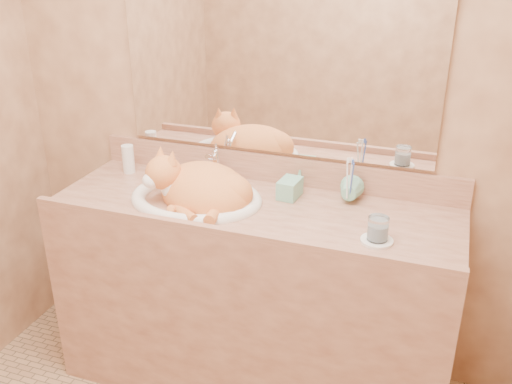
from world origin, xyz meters
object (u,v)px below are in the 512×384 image
(sink_basin, at_px, (195,181))
(toothbrush_cup, at_px, (348,195))
(vanity_counter, at_px, (253,297))
(soap_dispenser, at_px, (285,183))
(water_glass, at_px, (378,229))
(cat, at_px, (199,186))

(sink_basin, height_order, toothbrush_cup, sink_basin)
(vanity_counter, bearing_deg, soap_dispenser, 36.66)
(vanity_counter, xyz_separation_m, soap_dispenser, (0.10, 0.08, 0.51))
(soap_dispenser, height_order, water_glass, soap_dispenser)
(cat, xyz_separation_m, toothbrush_cup, (0.56, 0.16, -0.02))
(sink_basin, distance_m, cat, 0.02)
(sink_basin, xyz_separation_m, cat, (0.02, -0.01, -0.02))
(vanity_counter, bearing_deg, sink_basin, -175.12)
(cat, xyz_separation_m, water_glass, (0.72, -0.10, -0.01))
(water_glass, bearing_deg, sink_basin, 172.03)
(vanity_counter, bearing_deg, toothbrush_cup, 20.35)
(soap_dispenser, bearing_deg, toothbrush_cup, 17.44)
(water_glass, bearing_deg, toothbrush_cup, 120.94)
(vanity_counter, distance_m, sink_basin, 0.56)
(sink_basin, height_order, water_glass, sink_basin)
(sink_basin, bearing_deg, vanity_counter, 9.26)
(soap_dispenser, xyz_separation_m, water_glass, (0.40, -0.20, -0.03))
(vanity_counter, distance_m, water_glass, 0.70)
(toothbrush_cup, height_order, water_glass, water_glass)
(sink_basin, relative_size, cat, 1.28)
(sink_basin, distance_m, soap_dispenser, 0.35)
(vanity_counter, height_order, sink_basin, sink_basin)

